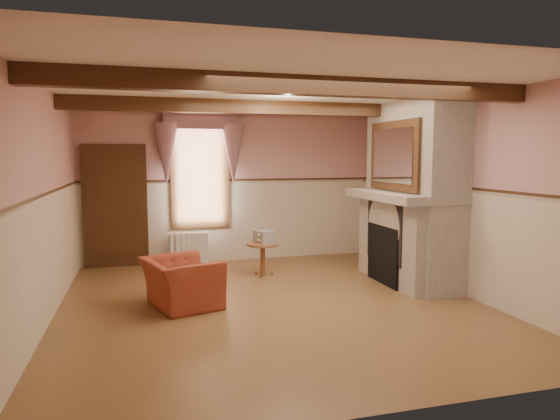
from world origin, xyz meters
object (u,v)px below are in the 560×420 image
object	(u,v)px
radiator	(188,249)
bowl	(406,189)
side_table	(263,260)
mantel_clock	(379,183)
armchair	(181,283)
oil_lamp	(393,182)

from	to	relation	value
radiator	bowl	distance (m)	3.97
side_table	mantel_clock	world-z (taller)	mantel_clock
radiator	mantel_clock	size ratio (longest dim) A/B	2.92
bowl	mantel_clock	bearing A→B (deg)	90.00
armchair	bowl	size ratio (longest dim) A/B	3.10
bowl	armchair	bearing A→B (deg)	-174.63
side_table	oil_lamp	bearing A→B (deg)	-17.64
side_table	mantel_clock	bearing A→B (deg)	-4.31
armchair	radiator	size ratio (longest dim) A/B	1.40
mantel_clock	armchair	bearing A→B (deg)	-160.71
armchair	mantel_clock	world-z (taller)	mantel_clock
side_table	oil_lamp	xyz separation A→B (m)	(2.00, -0.64, 1.29)
radiator	oil_lamp	world-z (taller)	oil_lamp
armchair	oil_lamp	xyz separation A→B (m)	(3.42, 0.71, 1.24)
mantel_clock	side_table	bearing A→B (deg)	175.69
radiator	mantel_clock	world-z (taller)	mantel_clock
armchair	mantel_clock	size ratio (longest dim) A/B	4.08
mantel_clock	oil_lamp	world-z (taller)	oil_lamp
armchair	bowl	bearing A→B (deg)	-101.86
armchair	bowl	xyz separation A→B (m)	(3.42, 0.32, 1.14)
armchair	side_table	size ratio (longest dim) A/B	1.78
oil_lamp	bowl	bearing A→B (deg)	-90.00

